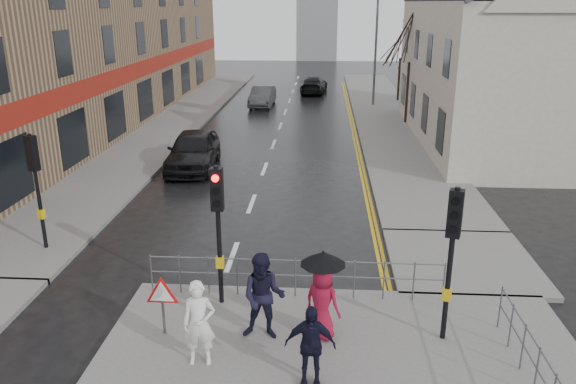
# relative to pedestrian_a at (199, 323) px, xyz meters

# --- Properties ---
(ground) EXTENTS (120.00, 120.00, 0.00)m
(ground) POSITION_rel_pedestrian_a_xyz_m (-0.21, 2.19, -1.03)
(ground) COLOR black
(ground) RESTS_ON ground
(left_pavement) EXTENTS (4.00, 44.00, 0.14)m
(left_pavement) POSITION_rel_pedestrian_a_xyz_m (-6.71, 25.19, -0.96)
(left_pavement) COLOR #605E5B
(left_pavement) RESTS_ON ground
(right_pavement) EXTENTS (4.00, 40.00, 0.14)m
(right_pavement) POSITION_rel_pedestrian_a_xyz_m (6.29, 27.19, -0.96)
(right_pavement) COLOR #605E5B
(right_pavement) RESTS_ON ground
(pavement_bridge_right) EXTENTS (4.00, 4.20, 0.14)m
(pavement_bridge_right) POSITION_rel_pedestrian_a_xyz_m (6.29, 5.19, -0.96)
(pavement_bridge_right) COLOR #605E5B
(pavement_bridge_right) RESTS_ON ground
(building_left_terrace) EXTENTS (8.00, 42.00, 10.00)m
(building_left_terrace) POSITION_rel_pedestrian_a_xyz_m (-12.21, 24.19, 3.97)
(building_left_terrace) COLOR #896B4F
(building_left_terrace) RESTS_ON ground
(building_right_cream) EXTENTS (9.00, 16.40, 10.10)m
(building_right_cream) POSITION_rel_pedestrian_a_xyz_m (11.79, 20.19, 3.75)
(building_right_cream) COLOR beige
(building_right_cream) RESTS_ON ground
(traffic_signal_near_left) EXTENTS (0.28, 0.27, 3.40)m
(traffic_signal_near_left) POSITION_rel_pedestrian_a_xyz_m (-0.01, 2.38, 1.43)
(traffic_signal_near_left) COLOR black
(traffic_signal_near_left) RESTS_ON near_pavement
(traffic_signal_near_right) EXTENTS (0.34, 0.33, 3.40)m
(traffic_signal_near_right) POSITION_rel_pedestrian_a_xyz_m (4.99, 1.18, 1.43)
(traffic_signal_near_right) COLOR black
(traffic_signal_near_right) RESTS_ON near_pavement
(traffic_signal_far_left) EXTENTS (0.34, 0.33, 3.40)m
(traffic_signal_far_left) POSITION_rel_pedestrian_a_xyz_m (-5.71, 5.19, 1.43)
(traffic_signal_far_left) COLOR black
(traffic_signal_far_left) RESTS_ON left_pavement
(guard_railing_front) EXTENTS (7.14, 0.04, 1.00)m
(guard_railing_front) POSITION_rel_pedestrian_a_xyz_m (1.74, 2.79, -0.17)
(guard_railing_front) COLOR #595B5E
(guard_railing_front) RESTS_ON near_pavement
(guard_railing_side) EXTENTS (0.04, 4.54, 1.00)m
(guard_railing_side) POSITION_rel_pedestrian_a_xyz_m (6.29, -0.56, -0.18)
(guard_railing_side) COLOR #595B5E
(guard_railing_side) RESTS_ON near_pavement
(warning_sign) EXTENTS (0.80, 0.07, 1.35)m
(warning_sign) POSITION_rel_pedestrian_a_xyz_m (-1.01, 0.98, 0.02)
(warning_sign) COLOR #595B5E
(warning_sign) RESTS_ON near_pavement
(street_lamp) EXTENTS (1.83, 0.25, 8.00)m
(street_lamp) POSITION_rel_pedestrian_a_xyz_m (5.61, 30.19, 3.68)
(street_lamp) COLOR #595B5E
(street_lamp) RESTS_ON right_pavement
(tree_near) EXTENTS (2.40, 2.40, 6.58)m
(tree_near) POSITION_rel_pedestrian_a_xyz_m (7.29, 24.19, 4.11)
(tree_near) COLOR black
(tree_near) RESTS_ON right_pavement
(tree_far) EXTENTS (2.40, 2.40, 5.64)m
(tree_far) POSITION_rel_pedestrian_a_xyz_m (7.79, 32.19, 3.40)
(tree_far) COLOR black
(tree_far) RESTS_ON right_pavement
(pedestrian_a) EXTENTS (0.69, 0.49, 1.77)m
(pedestrian_a) POSITION_rel_pedestrian_a_xyz_m (0.00, 0.00, 0.00)
(pedestrian_a) COLOR white
(pedestrian_a) RESTS_ON near_pavement
(pedestrian_b) EXTENTS (0.98, 0.78, 1.93)m
(pedestrian_b) POSITION_rel_pedestrian_a_xyz_m (1.16, 0.98, 0.08)
(pedestrian_b) COLOR black
(pedestrian_b) RESTS_ON near_pavement
(pedestrian_with_umbrella) EXTENTS (0.96, 0.96, 1.99)m
(pedestrian_with_umbrella) POSITION_rel_pedestrian_a_xyz_m (2.39, 1.07, 0.22)
(pedestrian_with_umbrella) COLOR maroon
(pedestrian_with_umbrella) RESTS_ON near_pavement
(pedestrian_d) EXTENTS (0.95, 0.40, 1.62)m
(pedestrian_d) POSITION_rel_pedestrian_a_xyz_m (2.18, -0.49, -0.07)
(pedestrian_d) COLOR black
(pedestrian_d) RESTS_ON near_pavement
(car_parked) EXTENTS (2.20, 4.97, 1.66)m
(car_parked) POSITION_rel_pedestrian_a_xyz_m (-3.31, 14.03, -0.19)
(car_parked) COLOR black
(car_parked) RESTS_ON ground
(car_mid) EXTENTS (1.63, 4.21, 1.37)m
(car_mid) POSITION_rel_pedestrian_a_xyz_m (-1.98, 29.88, -0.34)
(car_mid) COLOR #494B4F
(car_mid) RESTS_ON ground
(car_far) EXTENTS (2.27, 4.67, 1.31)m
(car_far) POSITION_rel_pedestrian_a_xyz_m (1.52, 35.96, -0.37)
(car_far) COLOR black
(car_far) RESTS_ON ground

